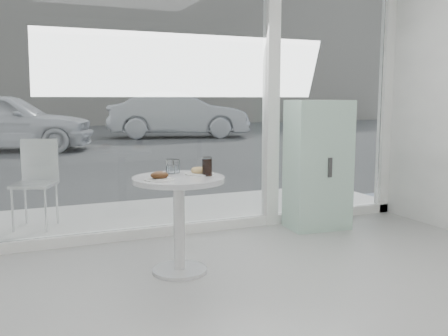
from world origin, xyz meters
name	(u,v)px	position (x,y,z in m)	size (l,w,h in m)	color
storefront	(198,64)	(0.07, 3.00, 1.71)	(5.00, 0.14, 3.00)	white
main_table	(179,205)	(-0.50, 1.90, 0.55)	(0.72, 0.72, 0.77)	silver
patio_deck	(170,213)	(0.00, 3.80, 0.03)	(5.60, 1.60, 0.05)	beige
street	(66,139)	(0.00, 16.00, 0.00)	(40.00, 24.00, 0.00)	#3C3C3C
far_building	(44,45)	(0.00, 25.00, 4.00)	(40.00, 2.00, 8.00)	gray
mint_cabinet	(318,165)	(1.28, 2.65, 0.68)	(0.66, 0.47, 1.36)	#A0CCB4
patio_chair	(36,177)	(-1.47, 3.69, 0.56)	(0.51, 0.51, 0.91)	silver
car_white	(3,121)	(-1.88, 12.53, 0.78)	(1.84, 4.56, 1.55)	white
car_silver	(178,115)	(3.73, 15.09, 0.80)	(1.69, 4.84, 1.60)	#ADB0B6
plate_fritter	(160,177)	(-0.68, 1.80, 0.80)	(0.23, 0.23, 0.07)	silver
plate_donut	(200,172)	(-0.30, 1.96, 0.79)	(0.24, 0.24, 0.06)	silver
water_tumbler_a	(171,167)	(-0.51, 2.09, 0.82)	(0.07, 0.07, 0.12)	white
water_tumbler_b	(176,167)	(-0.46, 2.12, 0.82)	(0.07, 0.07, 0.11)	white
cola_glass	(207,167)	(-0.27, 1.87, 0.84)	(0.08, 0.08, 0.15)	white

